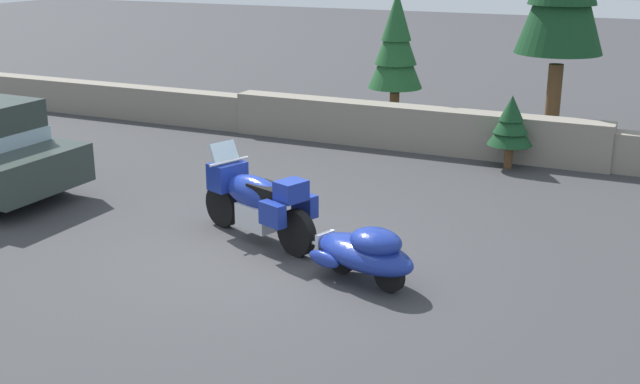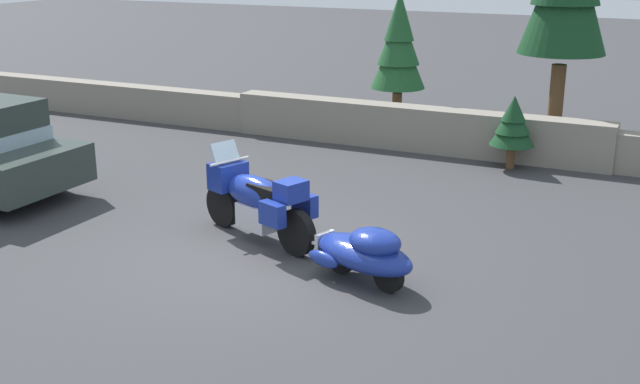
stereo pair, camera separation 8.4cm
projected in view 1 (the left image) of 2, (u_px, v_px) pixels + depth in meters
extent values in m
plane|color=#38383A|center=(260.00, 254.00, 10.99)|extent=(80.00, 80.00, 0.00)
cube|color=gray|center=(105.00, 100.00, 19.71)|extent=(8.00, 0.51, 0.80)
cube|color=gray|center=(411.00, 128.00, 16.47)|extent=(8.00, 0.54, 0.91)
cylinder|color=black|center=(223.00, 205.00, 12.00)|extent=(0.67, 0.36, 0.66)
cylinder|color=black|center=(296.00, 233.00, 10.88)|extent=(0.67, 0.36, 0.66)
cube|color=silver|center=(260.00, 216.00, 11.39)|extent=(0.72, 0.62, 0.36)
ellipsoid|color=navy|center=(255.00, 192.00, 11.36)|extent=(1.28, 0.84, 0.48)
cube|color=navy|center=(227.00, 176.00, 11.75)|extent=(0.52, 0.61, 0.40)
cube|color=#9EB7C6|center=(225.00, 154.00, 11.68)|extent=(0.33, 0.48, 0.34)
cube|color=black|center=(268.00, 190.00, 11.12)|extent=(0.65, 0.53, 0.16)
cube|color=navy|center=(291.00, 191.00, 10.77)|extent=(0.44, 0.49, 0.28)
cube|color=navy|center=(272.00, 214.00, 10.69)|extent=(0.43, 0.29, 0.32)
cube|color=navy|center=(305.00, 205.00, 11.09)|extent=(0.43, 0.29, 0.32)
cylinder|color=silver|center=(229.00, 161.00, 11.64)|extent=(0.28, 0.67, 0.04)
cylinder|color=silver|center=(224.00, 190.00, 11.89)|extent=(0.26, 0.16, 0.54)
cylinder|color=black|center=(341.00, 257.00, 10.33)|extent=(0.45, 0.25, 0.44)
cylinder|color=black|center=(389.00, 275.00, 9.77)|extent=(0.45, 0.25, 0.44)
ellipsoid|color=navy|center=(365.00, 254.00, 10.00)|extent=(1.64, 1.17, 0.40)
ellipsoid|color=navy|center=(376.00, 241.00, 9.81)|extent=(0.87, 0.78, 0.32)
cube|color=silver|center=(325.00, 241.00, 10.49)|extent=(0.17, 0.32, 0.24)
ellipsoid|color=navy|center=(324.00, 259.00, 10.10)|extent=(0.54, 0.31, 0.20)
ellipsoid|color=navy|center=(358.00, 246.00, 10.52)|extent=(0.54, 0.31, 0.20)
cylinder|color=silver|center=(305.00, 240.00, 10.78)|extent=(0.67, 0.29, 0.05)
cylinder|color=black|center=(49.00, 172.00, 13.70)|extent=(0.69, 0.24, 0.68)
cylinder|color=brown|center=(553.00, 105.00, 16.73)|extent=(0.30, 0.30, 1.72)
cylinder|color=brown|center=(394.00, 113.00, 17.91)|extent=(0.22, 0.22, 0.91)
cone|color=#1E5128|center=(396.00, 55.00, 17.52)|extent=(1.21, 1.21, 1.44)
cone|color=#1E5128|center=(396.00, 35.00, 17.39)|extent=(0.94, 0.94, 1.26)
cone|color=#1E5128|center=(397.00, 15.00, 17.25)|extent=(0.67, 0.67, 1.08)
cylinder|color=brown|center=(508.00, 157.00, 15.17)|extent=(0.16, 0.16, 0.41)
cone|color=#143D1E|center=(511.00, 128.00, 14.99)|extent=(0.85, 0.85, 0.64)
cone|color=#143D1E|center=(511.00, 118.00, 14.93)|extent=(0.66, 0.66, 0.56)
cone|color=#143D1E|center=(512.00, 108.00, 14.88)|extent=(0.47, 0.47, 0.48)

